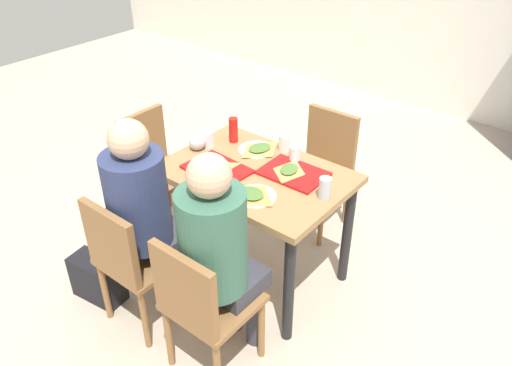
{
  "coord_description": "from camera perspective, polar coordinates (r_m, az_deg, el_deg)",
  "views": [
    {
      "loc": [
        1.54,
        -1.92,
        2.27
      ],
      "look_at": [
        0.0,
        0.0,
        0.69
      ],
      "focal_mm": 35.53,
      "sensor_mm": 36.0,
      "label": 1
    }
  ],
  "objects": [
    {
      "name": "tray_red_near",
      "position": [
        2.91,
        -4.4,
        1.57
      ],
      "size": [
        0.38,
        0.29,
        0.02
      ],
      "primitive_type": "cube",
      "rotation": [
        0.0,
        0.0,
        -0.07
      ],
      "color": "#B21414",
      "rests_on": "main_table"
    },
    {
      "name": "condiment_bottle",
      "position": [
        3.18,
        -2.56,
        5.99
      ],
      "size": [
        0.06,
        0.06,
        0.16
      ],
      "primitive_type": "cylinder",
      "color": "red",
      "rests_on": "main_table"
    },
    {
      "name": "chair_left_end",
      "position": [
        3.59,
        -11.4,
        2.25
      ],
      "size": [
        0.4,
        0.4,
        0.84
      ],
      "color": "olive",
      "rests_on": "ground_plane"
    },
    {
      "name": "pizza_slice_b",
      "position": [
        2.86,
        3.75,
        1.47
      ],
      "size": [
        0.19,
        0.23,
        0.02
      ],
      "color": "tan",
      "rests_on": "tray_red_far"
    },
    {
      "name": "foil_bundle",
      "position": [
        3.12,
        -6.64,
        4.59
      ],
      "size": [
        0.1,
        0.1,
        0.1
      ],
      "primitive_type": "sphere",
      "color": "silver",
      "rests_on": "main_table"
    },
    {
      "name": "handbag",
      "position": [
        3.25,
        -17.39,
        -10.25
      ],
      "size": [
        0.34,
        0.2,
        0.28
      ],
      "primitive_type": "cube",
      "rotation": [
        0.0,
        0.0,
        0.14
      ],
      "color": "black",
      "rests_on": "ground_plane"
    },
    {
      "name": "plastic_cup_b",
      "position": [
        2.65,
        -3.73,
        -0.7
      ],
      "size": [
        0.07,
        0.07,
        0.1
      ],
      "primitive_type": "cylinder",
      "color": "white",
      "rests_on": "main_table"
    },
    {
      "name": "chair_near_right",
      "position": [
        2.49,
        -6.22,
        -13.24
      ],
      "size": [
        0.4,
        0.4,
        0.84
      ],
      "color": "olive",
      "rests_on": "ground_plane"
    },
    {
      "name": "plastic_cup_a",
      "position": [
        3.09,
        3.21,
        4.55
      ],
      "size": [
        0.07,
        0.07,
        0.1
      ],
      "primitive_type": "cylinder",
      "color": "white",
      "rests_on": "main_table"
    },
    {
      "name": "person_in_red",
      "position": [
        2.71,
        -12.46,
        -2.68
      ],
      "size": [
        0.32,
        0.42,
        1.25
      ],
      "color": "#383842",
      "rests_on": "ground_plane"
    },
    {
      "name": "pizza_slice_a",
      "position": [
        2.9,
        -4.6,
        1.82
      ],
      "size": [
        0.22,
        0.26,
        0.02
      ],
      "color": "#C68C47",
      "rests_on": "tray_red_near"
    },
    {
      "name": "plastic_cup_c",
      "position": [
        3.14,
        -5.37,
        4.95
      ],
      "size": [
        0.07,
        0.07,
        0.1
      ],
      "primitive_type": "cylinder",
      "color": "white",
      "rests_on": "main_table"
    },
    {
      "name": "chair_near_left",
      "position": [
        2.8,
        -14.05,
        -8.08
      ],
      "size": [
        0.4,
        0.4,
        0.84
      ],
      "color": "olive",
      "rests_on": "ground_plane"
    },
    {
      "name": "main_table",
      "position": [
        2.95,
        -0.0,
        -0.67
      ],
      "size": [
        1.05,
        0.73,
        0.77
      ],
      "color": "#9E7247",
      "rests_on": "ground_plane"
    },
    {
      "name": "person_in_brown_jacket",
      "position": [
        2.39,
        -4.23,
        -7.3
      ],
      "size": [
        0.32,
        0.42,
        1.25
      ],
      "color": "#383842",
      "rests_on": "ground_plane"
    },
    {
      "name": "plastic_cup_d",
      "position": [
        2.98,
        4.43,
        3.29
      ],
      "size": [
        0.07,
        0.07,
        0.1
      ],
      "primitive_type": "cylinder",
      "color": "white",
      "rests_on": "main_table"
    },
    {
      "name": "soda_can",
      "position": [
        2.66,
        7.77,
        -0.59
      ],
      "size": [
        0.07,
        0.07,
        0.12
      ],
      "primitive_type": "cylinder",
      "color": "#B7BCC6",
      "rests_on": "main_table"
    },
    {
      "name": "paper_plate_center",
      "position": [
        3.11,
        0.04,
        3.79
      ],
      "size": [
        0.22,
        0.22,
        0.01
      ],
      "primitive_type": "cylinder",
      "color": "white",
      "rests_on": "main_table"
    },
    {
      "name": "paper_plate_near_edge",
      "position": [
        2.67,
        -0.05,
        -1.49
      ],
      "size": [
        0.22,
        0.22,
        0.01
      ],
      "primitive_type": "cylinder",
      "color": "white",
      "rests_on": "main_table"
    },
    {
      "name": "pizza_slice_d",
      "position": [
        2.67,
        -0.66,
        -1.28
      ],
      "size": [
        0.22,
        0.18,
        0.02
      ],
      "color": "#C68C47",
      "rests_on": "paper_plate_near_edge"
    },
    {
      "name": "chair_far_side",
      "position": [
        3.56,
        7.55,
        2.39
      ],
      "size": [
        0.4,
        0.4,
        0.84
      ],
      "color": "olive",
      "rests_on": "ground_plane"
    },
    {
      "name": "tray_red_far",
      "position": [
        2.87,
        4.23,
        1.1
      ],
      "size": [
        0.36,
        0.27,
        0.02
      ],
      "primitive_type": "cube",
      "rotation": [
        0.0,
        0.0,
        0.02
      ],
      "color": "#B21414",
      "rests_on": "main_table"
    },
    {
      "name": "ground_plane",
      "position": [
        3.36,
        -0.0,
        -10.09
      ],
      "size": [
        10.0,
        10.0,
        0.02
      ],
      "primitive_type": "cube",
      "color": "#B7A893"
    },
    {
      "name": "pizza_slice_c",
      "position": [
        3.09,
        0.43,
        3.89
      ],
      "size": [
        0.19,
        0.24,
        0.02
      ],
      "color": "tan",
      "rests_on": "paper_plate_center"
    }
  ]
}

